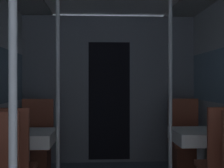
# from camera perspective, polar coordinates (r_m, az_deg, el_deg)

# --- Properties ---
(bulkhead_far) EXTENTS (2.67, 0.09, 2.27)m
(bulkhead_far) POSITION_cam_1_polar(r_m,az_deg,el_deg) (4.87, -0.54, -0.99)
(bulkhead_far) COLOR slate
(bulkhead_far) RESTS_ON ground_plane
(support_pole_left_0) EXTENTS (0.04, 0.04, 2.27)m
(support_pole_left_0) POSITION_cam_1_polar(r_m,az_deg,el_deg) (1.64, -17.67, -3.12)
(support_pole_left_0) COLOR silver
(support_pole_left_0) RESTS_ON ground_plane
(dining_table_left_1) EXTENTS (0.62, 0.62, 0.71)m
(dining_table_left_1) POSITION_cam_1_polar(r_m,az_deg,el_deg) (3.54, -15.65, -10.14)
(dining_table_left_1) COLOR #4C4C51
(dining_table_left_1) RESTS_ON ground_plane
(chair_left_far_1) EXTENTS (0.41, 0.41, 1.02)m
(chair_left_far_1) POSITION_cam_1_polar(r_m,az_deg,el_deg) (4.16, -13.82, -12.60)
(chair_left_far_1) COLOR brown
(chair_left_far_1) RESTS_ON ground_plane
(support_pole_left_1) EXTENTS (0.04, 0.04, 2.27)m
(support_pole_left_1) POSITION_cam_1_polar(r_m,az_deg,el_deg) (3.42, -9.89, -1.40)
(support_pole_left_1) COLOR silver
(support_pole_left_1) RESTS_ON ground_plane
(dining_table_right_1) EXTENTS (0.62, 0.62, 0.71)m
(dining_table_right_1) POSITION_cam_1_polar(r_m,az_deg,el_deg) (3.65, 16.09, -9.84)
(dining_table_right_1) COLOR #4C4C51
(dining_table_right_1) RESTS_ON ground_plane
(chair_right_far_1) EXTENTS (0.41, 0.41, 1.02)m
(chair_right_far_1) POSITION_cam_1_polar(r_m,az_deg,el_deg) (4.25, 13.46, -12.32)
(chair_right_far_1) COLOR brown
(chair_right_far_1) RESTS_ON ground_plane
(support_pole_right_1) EXTENTS (0.04, 0.04, 2.27)m
(support_pole_right_1) POSITION_cam_1_polar(r_m,az_deg,el_deg) (3.49, 10.61, -1.37)
(support_pole_right_1) COLOR silver
(support_pole_right_1) RESTS_ON ground_plane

